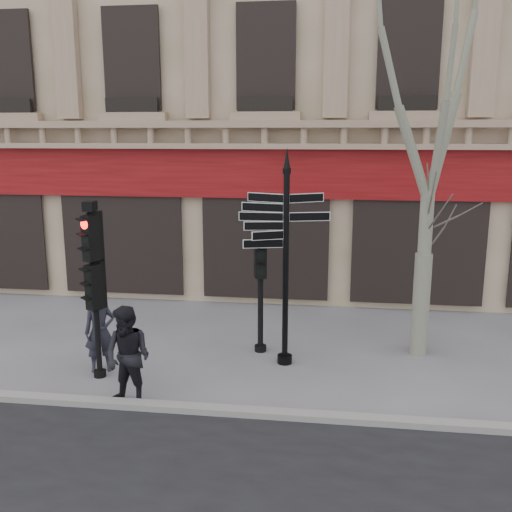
# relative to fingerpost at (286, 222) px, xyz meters

# --- Properties ---
(ground) EXTENTS (80.00, 80.00, 0.00)m
(ground) POSITION_rel_fingerpost_xyz_m (-0.88, -0.91, -2.93)
(ground) COLOR slate
(ground) RESTS_ON ground
(kerb) EXTENTS (80.00, 0.25, 0.12)m
(kerb) POSITION_rel_fingerpost_xyz_m (-0.88, -2.31, -2.87)
(kerb) COLOR gray
(kerb) RESTS_ON ground
(building) EXTENTS (28.00, 15.52, 18.00)m
(building) POSITION_rel_fingerpost_xyz_m (-0.88, 11.58, 6.06)
(building) COLOR tan
(building) RESTS_ON ground
(fingerpost) EXTENTS (1.97, 1.97, 4.36)m
(fingerpost) POSITION_rel_fingerpost_xyz_m (0.00, 0.00, 0.00)
(fingerpost) COLOR black
(fingerpost) RESTS_ON ground
(traffic_signal_main) EXTENTS (0.45, 0.39, 3.42)m
(traffic_signal_main) POSITION_rel_fingerpost_xyz_m (-3.50, -1.14, -0.77)
(traffic_signal_main) COLOR black
(traffic_signal_main) RESTS_ON ground
(traffic_signal_secondary) EXTENTS (0.52, 0.43, 2.69)m
(traffic_signal_secondary) POSITION_rel_fingerpost_xyz_m (-0.58, 0.59, -1.06)
(traffic_signal_secondary) COLOR black
(traffic_signal_secondary) RESTS_ON ground
(plane_tree) EXTENTS (3.18, 3.18, 8.46)m
(plane_tree) POSITION_rel_fingerpost_xyz_m (2.79, 0.91, 3.01)
(plane_tree) COLOR gray
(plane_tree) RESTS_ON ground
(pedestrian_a) EXTENTS (0.70, 0.60, 1.63)m
(pedestrian_a) POSITION_rel_fingerpost_xyz_m (-3.58, -0.85, -2.12)
(pedestrian_a) COLOR #20212B
(pedestrian_a) RESTS_ON ground
(pedestrian_b) EXTENTS (1.01, 0.88, 1.77)m
(pedestrian_b) POSITION_rel_fingerpost_xyz_m (-2.50, -2.21, -2.04)
(pedestrian_b) COLOR black
(pedestrian_b) RESTS_ON ground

